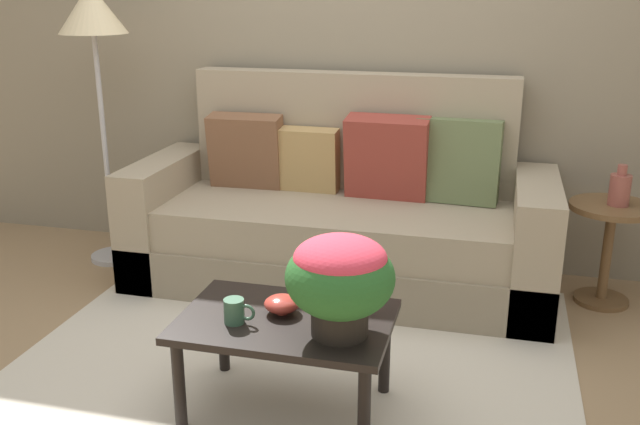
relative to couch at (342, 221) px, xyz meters
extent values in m
plane|color=#997A56|center=(0.00, -0.89, -0.36)|extent=(14.00, 14.00, 0.00)
cube|color=gray|center=(0.00, 0.46, 0.95)|extent=(6.40, 0.12, 2.62)
cube|color=beige|center=(0.00, -0.81, -0.35)|extent=(2.44, 1.83, 0.01)
cube|color=gray|center=(0.00, -0.07, -0.23)|extent=(2.29, 0.87, 0.26)
cube|color=gray|center=(0.00, -0.10, 0.01)|extent=(1.85, 0.78, 0.22)
cube|color=gray|center=(0.00, 0.28, 0.33)|extent=(1.85, 0.16, 0.91)
cube|color=gray|center=(-1.04, -0.07, -0.03)|extent=(0.22, 0.87, 0.67)
cube|color=gray|center=(1.03, -0.07, -0.03)|extent=(0.22, 0.87, 0.67)
cube|color=brown|center=(-0.60, 0.13, 0.33)|extent=(0.43, 0.21, 0.44)
cube|color=tan|center=(-0.24, 0.14, 0.30)|extent=(0.36, 0.16, 0.37)
cube|color=#607047|center=(0.61, 0.14, 0.35)|extent=(0.46, 0.19, 0.46)
cube|color=#93382D|center=(0.23, 0.12, 0.35)|extent=(0.46, 0.25, 0.47)
cylinder|color=black|center=(-0.27, -1.55, -0.17)|extent=(0.05, 0.05, 0.38)
cylinder|color=black|center=(0.43, -1.55, -0.17)|extent=(0.05, 0.05, 0.38)
cylinder|color=black|center=(-0.27, -1.10, -0.17)|extent=(0.05, 0.05, 0.38)
cylinder|color=black|center=(0.43, -1.10, -0.17)|extent=(0.05, 0.05, 0.38)
cube|color=black|center=(0.08, -1.33, 0.03)|extent=(0.81, 0.55, 0.03)
cylinder|color=brown|center=(1.41, 0.06, -0.35)|extent=(0.28, 0.28, 0.03)
cylinder|color=brown|center=(1.41, 0.06, -0.09)|extent=(0.05, 0.05, 0.49)
cylinder|color=brown|center=(1.41, 0.06, 0.17)|extent=(0.43, 0.43, 0.03)
cylinder|color=#B2B2B7|center=(-1.43, -0.02, -0.34)|extent=(0.29, 0.29, 0.03)
cylinder|color=#B2B2B7|center=(-1.43, -0.02, 0.33)|extent=(0.03, 0.03, 1.33)
cone|color=beige|center=(-1.43, -0.02, 1.13)|extent=(0.38, 0.38, 0.27)
cylinder|color=black|center=(0.31, -1.40, 0.11)|extent=(0.21, 0.21, 0.13)
ellipsoid|color=#286028|center=(0.31, -1.40, 0.27)|extent=(0.39, 0.39, 0.29)
ellipsoid|color=#DB384C|center=(0.31, -1.40, 0.34)|extent=(0.33, 0.33, 0.16)
cylinder|color=#3D664C|center=(-0.10, -1.41, 0.09)|extent=(0.08, 0.08, 0.09)
torus|color=#3D664C|center=(-0.05, -1.41, 0.09)|extent=(0.06, 0.01, 0.06)
cylinder|color=#B2382D|center=(0.05, -1.29, 0.06)|extent=(0.05, 0.05, 0.02)
ellipsoid|color=#B2382D|center=(0.05, -1.29, 0.09)|extent=(0.14, 0.14, 0.06)
cylinder|color=#934C42|center=(1.43, 0.05, 0.26)|extent=(0.10, 0.10, 0.16)
cylinder|color=#934C42|center=(1.43, 0.05, 0.37)|extent=(0.05, 0.05, 0.05)
camera|label=1|loc=(0.81, -3.66, 1.26)|focal=39.74mm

